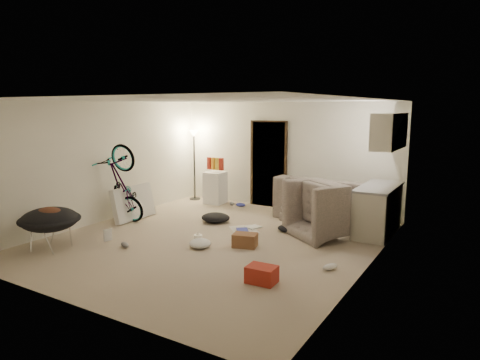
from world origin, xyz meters
The scene contains 38 objects.
floor centered at (0.00, 0.00, -0.01)m, with size 5.50×6.00×0.02m, color tan.
ceiling centered at (0.00, 0.00, 2.51)m, with size 5.50×6.00×0.02m, color white.
wall_back centered at (0.00, 3.01, 1.25)m, with size 5.50×0.02×2.50m, color white.
wall_front centered at (0.00, -3.01, 1.25)m, with size 5.50×0.02×2.50m, color white.
wall_left centered at (-2.76, 0.00, 1.25)m, with size 0.02×6.00×2.50m, color white.
wall_right centered at (2.76, 0.00, 1.25)m, with size 0.02×6.00×2.50m, color white.
doorway centered at (-0.40, 2.97, 1.02)m, with size 0.85×0.10×2.04m, color black.
door_trim centered at (-0.40, 2.94, 1.02)m, with size 0.97×0.04×2.10m, color #312011.
floor_lamp centered at (-2.40, 2.65, 1.31)m, with size 0.28×0.28×1.81m.
kitchen_counter centered at (2.43, 2.00, 0.44)m, with size 0.60×1.50×0.88m, color beige.
counter_top centered at (2.43, 2.00, 0.90)m, with size 0.64×1.54×0.04m, color gray.
kitchen_uppers centered at (2.56, 2.00, 1.95)m, with size 0.38×1.40×0.65m, color beige.
sofa centered at (1.34, 2.45, 0.33)m, with size 2.29×0.90×0.67m, color #343B34.
armchair centered at (1.73, 1.44, 0.38)m, with size 1.17×1.02×0.76m, color #343B34.
bicycle centered at (-2.30, 0.05, 0.44)m, with size 0.59×1.69×0.89m, color black.
book_asset centered at (-1.62, -1.09, 0.01)m, with size 0.16×0.22×0.02m, color #A22518.
mini_fridge centered at (-1.69, 2.55, 0.39)m, with size 0.46×0.46×0.79m, color white.
snack_box_0 centered at (-1.86, 2.55, 1.00)m, with size 0.10×0.07×0.30m, color #A22518.
snack_box_1 centered at (-1.74, 2.55, 1.00)m, with size 0.10×0.07×0.30m, color orange.
snack_box_2 centered at (-1.62, 2.55, 1.00)m, with size 0.10×0.07×0.30m, color yellow.
snack_box_3 centered at (-1.50, 2.55, 1.00)m, with size 0.10×0.07×0.30m, color #A22518.
saucer_chair centered at (-2.08, -1.81, 0.42)m, with size 1.00×1.00×0.71m.
hoodie centered at (-2.03, -1.84, 0.63)m, with size 0.48×0.40×0.22m, color #522B1C.
sofa_drape centered at (0.39, 2.45, 0.54)m, with size 0.56×0.46×0.28m, color black.
tv_box centered at (-2.30, 0.34, 0.36)m, with size 0.13×1.10×0.73m, color silver.
drink_case_a centered at (0.68, -0.01, 0.12)m, with size 0.40×0.29×0.23m, color brown.
drink_case_b centered at (1.65, -1.22, 0.12)m, with size 0.40×0.30×0.23m, color #A22518.
juicer centered at (-0.14, -0.26, 0.09)m, with size 0.15×0.15×0.21m.
newspaper centered at (0.14, 0.86, 0.00)m, with size 0.47×0.61×0.01m, color beige.
book_blue centered at (0.15, 0.78, 0.01)m, with size 0.21×0.29×0.03m, color #2B349D.
book_white centered at (0.23, 1.09, 0.01)m, with size 0.22×0.29×0.03m, color silver.
shoe_0 centered at (-0.94, 2.55, 0.05)m, with size 0.25×0.10×0.09m, color #2B349D.
shoe_1 centered at (-1.20, 2.55, 0.05)m, with size 0.25×0.10×0.09m, color slate.
shoe_3 centered at (-1.08, -1.10, 0.04)m, with size 0.24×0.10×0.09m, color slate.
shoe_4 centered at (2.30, -0.29, 0.05)m, with size 0.26×0.11×0.10m, color white.
clothes_lump_a centered at (-0.66, 1.06, 0.10)m, with size 0.60×0.51×0.19m, color black.
clothes_lump_b centered at (0.93, 1.21, 0.06)m, with size 0.41×0.35×0.12m, color black.
clothes_lump_c centered at (0.03, -0.43, 0.07)m, with size 0.43×0.37×0.13m, color silver.
Camera 1 is at (4.25, -6.14, 2.37)m, focal length 32.00 mm.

